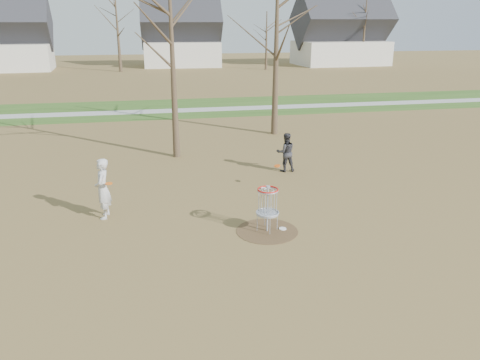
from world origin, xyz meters
name	(u,v)px	position (x,y,z in m)	size (l,w,h in m)	color
ground	(267,231)	(0.00, 0.00, 0.00)	(160.00, 160.00, 0.00)	brown
green_band	(193,108)	(0.00, 21.00, 0.01)	(160.00, 8.00, 0.01)	#2D5119
footpath	(194,110)	(0.00, 20.00, 0.01)	(160.00, 1.50, 0.01)	#9E9E99
dirt_circle	(267,231)	(0.00, 0.00, 0.01)	(1.80, 1.80, 0.01)	#47331E
player_standing	(103,189)	(-4.67, 1.97, 0.94)	(0.69, 0.45, 1.88)	#BBBBBB
player_throwing	(286,152)	(2.17, 5.45, 0.79)	(0.77, 0.60, 1.58)	#2D2C31
disc_grounded	(283,229)	(0.48, 0.03, 0.02)	(0.22, 0.22, 0.02)	white
discs_in_play	(205,173)	(-1.47, 2.60, 1.03)	(5.92, 1.97, 0.37)	#E5520C
disc_golf_basket	(268,202)	(0.00, 0.00, 0.91)	(0.64, 0.64, 1.35)	#9EA3AD
bare_trees	(194,26)	(1.78, 35.79, 5.35)	(52.62, 44.98, 9.00)	#382B1E
houses_row	(200,40)	(4.32, 52.56, 3.52)	(56.51, 10.01, 7.26)	silver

